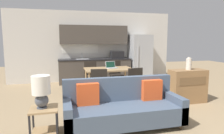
% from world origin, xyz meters
% --- Properties ---
extents(ground_plane, '(20.00, 20.00, 0.00)m').
position_xyz_m(ground_plane, '(0.00, 0.00, 0.00)').
color(ground_plane, '#9E8460').
extents(wall_back, '(6.40, 0.07, 2.70)m').
position_xyz_m(wall_back, '(-0.01, 4.63, 1.35)').
color(wall_back, silver).
rests_on(wall_back, ground_plane).
extents(kitchen_counter, '(2.73, 0.65, 2.15)m').
position_xyz_m(kitchen_counter, '(0.02, 4.33, 0.84)').
color(kitchen_counter, '#4C443D').
rests_on(kitchen_counter, ground_plane).
extents(refrigerator, '(0.79, 0.77, 1.81)m').
position_xyz_m(refrigerator, '(1.80, 4.21, 0.90)').
color(refrigerator, '#B7BABC').
rests_on(refrigerator, ground_plane).
extents(dining_table, '(1.37, 0.86, 0.78)m').
position_xyz_m(dining_table, '(0.09, 2.42, 0.71)').
color(dining_table, tan).
rests_on(dining_table, ground_plane).
extents(couch, '(2.15, 0.80, 0.89)m').
position_xyz_m(couch, '(-0.18, 0.24, 0.34)').
color(couch, '#3D2D1E').
rests_on(couch, ground_plane).
extents(side_table, '(0.44, 0.44, 0.51)m').
position_xyz_m(side_table, '(-1.55, 0.12, 0.34)').
color(side_table, tan).
rests_on(side_table, ground_plane).
extents(table_lamp, '(0.29, 0.29, 0.53)m').
position_xyz_m(table_lamp, '(-1.58, 0.12, 0.82)').
color(table_lamp, '#4C515B').
rests_on(table_lamp, side_table).
extents(credenza, '(0.93, 0.43, 0.85)m').
position_xyz_m(credenza, '(1.89, 1.22, 0.43)').
color(credenza, olive).
rests_on(credenza, ground_plane).
extents(vase, '(0.14, 0.14, 0.32)m').
position_xyz_m(vase, '(1.91, 1.24, 1.00)').
color(vase, beige).
rests_on(vase, credenza).
extents(dining_chair_far_right, '(0.44, 0.44, 0.91)m').
position_xyz_m(dining_chair_far_right, '(0.53, 3.20, 0.51)').
color(dining_chair_far_right, black).
rests_on(dining_chair_far_right, ground_plane).
extents(dining_chair_far_left, '(0.47, 0.47, 0.91)m').
position_xyz_m(dining_chair_far_left, '(-0.34, 3.18, 0.51)').
color(dining_chair_far_left, black).
rests_on(dining_chair_far_left, ground_plane).
extents(dining_chair_near_left, '(0.47, 0.47, 0.91)m').
position_xyz_m(dining_chair_near_left, '(-0.36, 1.65, 0.51)').
color(dining_chair_near_left, black).
rests_on(dining_chair_near_left, ground_plane).
extents(dining_chair_near_right, '(0.46, 0.46, 0.91)m').
position_xyz_m(dining_chair_near_right, '(0.54, 1.60, 0.51)').
color(dining_chair_near_right, black).
rests_on(dining_chair_near_right, ground_plane).
extents(laptop, '(0.37, 0.33, 0.20)m').
position_xyz_m(laptop, '(0.19, 2.49, 0.83)').
color(laptop, '#B7BABC').
rests_on(laptop, dining_table).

